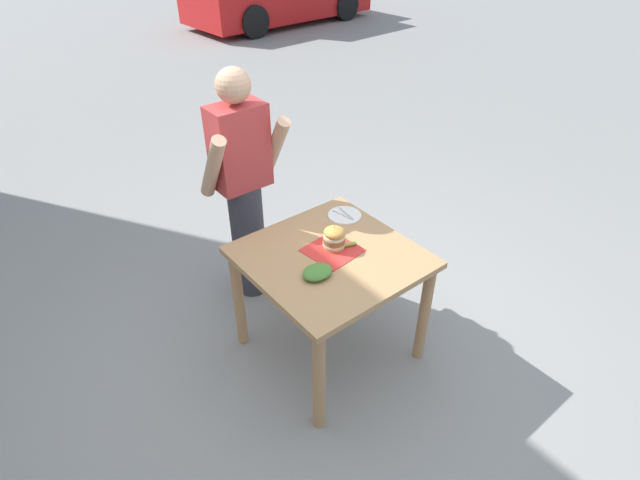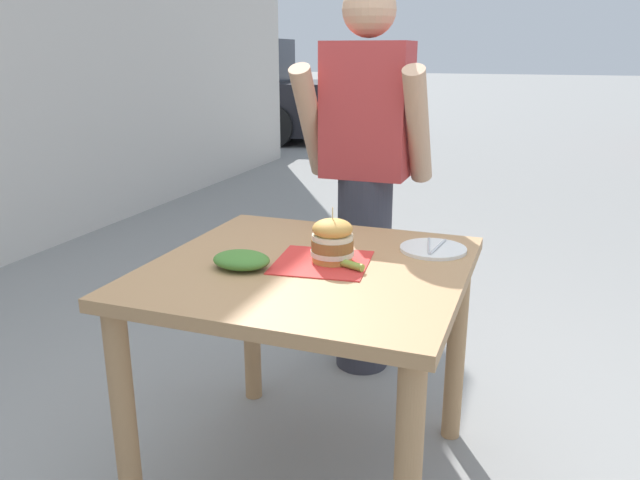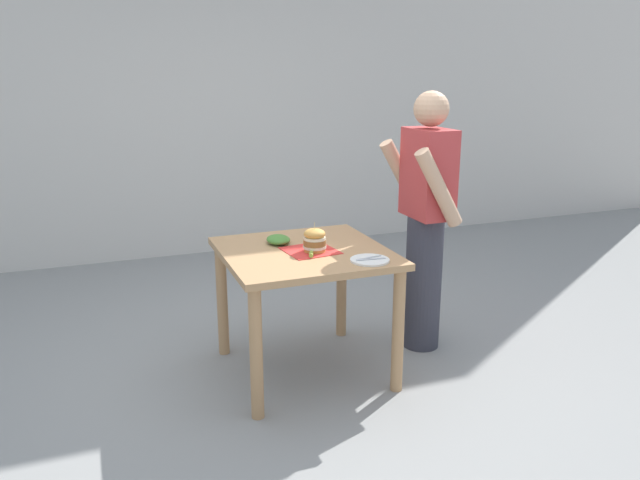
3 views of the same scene
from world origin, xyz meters
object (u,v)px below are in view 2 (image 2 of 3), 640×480
(patio_table, at_px, (309,303))
(side_salad, at_px, (241,260))
(diner_across_table, at_px, (365,180))
(parked_car_near_curb, at_px, (216,94))
(pickle_spear, at_px, (351,265))
(sandwich, at_px, (332,240))
(side_plate_with_forks, at_px, (433,249))

(patio_table, xyz_separation_m, side_salad, (-0.18, -0.10, 0.16))
(diner_across_table, height_order, parked_car_near_curb, diner_across_table)
(patio_table, xyz_separation_m, pickle_spear, (0.14, -0.01, 0.15))
(sandwich, relative_size, parked_car_near_curb, 0.04)
(sandwich, height_order, parked_car_near_curb, parked_car_near_curb)
(patio_table, height_order, parked_car_near_curb, parked_car_near_curb)
(patio_table, bearing_deg, diner_across_table, 94.37)
(side_plate_with_forks, relative_size, side_salad, 1.22)
(side_plate_with_forks, xyz_separation_m, diner_across_table, (-0.40, 0.58, 0.09))
(pickle_spear, bearing_deg, diner_across_table, 103.39)
(sandwich, distance_m, side_plate_with_forks, 0.36)
(pickle_spear, bearing_deg, side_plate_with_forks, 53.94)
(sandwich, bearing_deg, parked_car_near_curb, 121.44)
(pickle_spear, distance_m, diner_across_table, 0.89)
(sandwich, xyz_separation_m, side_salad, (-0.24, -0.15, -0.05))
(side_salad, relative_size, diner_across_table, 0.11)
(diner_across_table, xyz_separation_m, parked_car_near_curb, (-4.57, 6.87, -0.16))
(diner_across_table, bearing_deg, patio_table, -85.63)
(side_plate_with_forks, bearing_deg, side_salad, -144.40)
(side_salad, bearing_deg, pickle_spear, 16.97)
(patio_table, distance_m, diner_across_table, 0.89)
(sandwich, height_order, pickle_spear, sandwich)
(side_salad, bearing_deg, parked_car_near_curb, 119.63)
(parked_car_near_curb, bearing_deg, pickle_spear, -58.31)
(sandwich, relative_size, diner_across_table, 0.10)
(pickle_spear, xyz_separation_m, parked_car_near_curb, (-4.77, 7.73, -0.08))
(side_plate_with_forks, relative_size, parked_car_near_curb, 0.05)
(diner_across_table, bearing_deg, side_plate_with_forks, -55.30)
(side_plate_with_forks, height_order, side_salad, side_salad)
(side_salad, bearing_deg, patio_table, 29.92)
(patio_table, xyz_separation_m, diner_across_table, (-0.07, 0.85, 0.23))
(patio_table, height_order, diner_across_table, diner_across_table)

